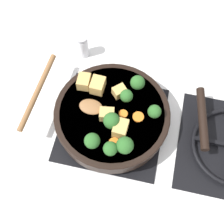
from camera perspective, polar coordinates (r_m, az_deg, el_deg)
name	(u,v)px	position (r m, az deg, el deg)	size (l,w,h in m)	color
ground_plane	(112,124)	(0.96, 0.00, -2.24)	(2.40, 2.40, 0.00)	white
front_burner_grate	(112,123)	(0.95, 0.00, -1.95)	(0.31, 0.31, 0.03)	black
skillet_pan	(113,116)	(0.90, 0.15, -0.74)	(0.33, 0.45, 0.06)	black
wooden_spoon	(59,97)	(0.91, -9.64, 2.74)	(0.26, 0.22, 0.02)	olive
tofu_cube_center_large	(120,128)	(0.84, 1.55, -2.99)	(0.05, 0.04, 0.04)	tan
tofu_cube_near_handle	(84,82)	(0.91, -5.15, 5.56)	(0.04, 0.04, 0.04)	tan
tofu_cube_east_chunk	(119,91)	(0.89, 1.37, 3.79)	(0.04, 0.03, 0.03)	tan
tofu_cube_west_chunk	(107,114)	(0.86, -0.95, -0.44)	(0.04, 0.03, 0.03)	tan
tofu_cube_back_piece	(98,85)	(0.90, -2.63, 4.90)	(0.05, 0.04, 0.04)	tan
broccoli_floret_near_spoon	(125,145)	(0.81, 2.37, -6.11)	(0.05, 0.05, 0.05)	#709956
broccoli_floret_center_top	(126,96)	(0.88, 2.66, 2.95)	(0.04, 0.04, 0.04)	#709956
broccoli_floret_east_rim	(138,83)	(0.90, 4.70, 5.37)	(0.04, 0.04, 0.05)	#709956
broccoli_floret_west_rim	(112,121)	(0.84, -0.06, -1.60)	(0.05, 0.05, 0.05)	#709956
broccoli_floret_north_edge	(110,149)	(0.81, -0.30, -6.72)	(0.04, 0.04, 0.05)	#709956
broccoli_floret_south_cluster	(154,112)	(0.86, 7.77, 0.07)	(0.04, 0.04, 0.05)	#709956
broccoli_floret_mid_floret	(92,141)	(0.82, -3.65, -5.30)	(0.04, 0.04, 0.05)	#709956
carrot_slice_orange_thin	(123,115)	(0.87, 2.01, -0.58)	(0.03, 0.03, 0.01)	orange
carrot_slice_near_center	(114,143)	(0.84, 0.39, -5.66)	(0.03, 0.03, 0.01)	orange
carrot_slice_edge_slice	(138,118)	(0.87, 4.77, -1.13)	(0.03, 0.03, 0.01)	orange
salt_shaker	(83,46)	(1.06, -5.34, 11.87)	(0.04, 0.04, 0.09)	white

